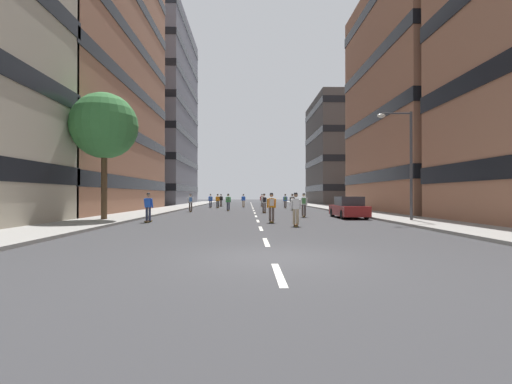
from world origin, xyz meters
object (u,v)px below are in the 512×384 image
object	(u,v)px
skater_10	(148,206)
skater_13	(285,200)
skater_7	(221,200)
skater_4	(218,200)
skater_0	(304,203)
skater_5	(243,200)
street_tree_near	(104,126)
skater_9	(264,202)
skater_8	(228,201)
skater_3	(191,201)
skater_12	(262,199)
skater_1	(292,201)
streetlamp_right	(405,153)
skater_2	(272,205)
skater_6	(211,200)
parked_car_near	(349,208)
skater_11	(296,207)

from	to	relation	value
skater_10	skater_13	bearing A→B (deg)	65.18
skater_7	skater_4	bearing A→B (deg)	-89.86
skater_0	skater_5	bearing A→B (deg)	102.27
street_tree_near	skater_9	size ratio (longest dim) A/B	4.40
skater_8	skater_9	world-z (taller)	same
skater_3	skater_10	distance (m)	13.28
skater_0	skater_4	xyz separation A→B (m)	(-7.91, 18.61, -0.03)
skater_12	skater_13	distance (m)	5.69
skater_1	skater_5	distance (m)	11.36
streetlamp_right	skater_12	bearing A→B (deg)	104.86
streetlamp_right	skater_4	xyz separation A→B (m)	(-13.22, 23.71, -3.15)
streetlamp_right	skater_13	bearing A→B (deg)	101.63
skater_2	skater_9	bearing A→B (deg)	89.50
skater_2	skater_13	xyz separation A→B (m)	(3.27, 23.36, 0.00)
skater_7	skater_1	bearing A→B (deg)	-56.28
skater_0	skater_1	bearing A→B (deg)	87.06
street_tree_near	skater_8	bearing A→B (deg)	64.94
skater_6	skater_7	distance (m)	4.40
skater_5	skater_7	bearing A→B (deg)	139.65
streetlamp_right	skater_8	size ratio (longest dim) A/B	3.65
skater_10	skater_12	xyz separation A→B (m)	(7.90, 27.95, 0.03)
street_tree_near	skater_6	world-z (taller)	street_tree_near
streetlamp_right	parked_car_near	bearing A→B (deg)	119.90
street_tree_near	skater_7	world-z (taller)	street_tree_near
parked_car_near	skater_10	xyz separation A→B (m)	(-13.09, -3.75, 0.29)
skater_5	streetlamp_right	bearing A→B (deg)	-69.49
skater_1	skater_4	world-z (taller)	same
streetlamp_right	skater_11	world-z (taller)	streetlamp_right
skater_11	skater_12	distance (m)	30.82
streetlamp_right	skater_0	size ratio (longest dim) A/B	3.65
parked_car_near	skater_11	world-z (taller)	skater_11
street_tree_near	skater_12	xyz separation A→B (m)	(10.88, 27.03, -4.89)
parked_car_near	skater_13	size ratio (longest dim) A/B	2.47
skater_10	skater_9	bearing A→B (deg)	56.25
streetlamp_right	skater_12	xyz separation A→B (m)	(-7.48, 28.18, -3.12)
streetlamp_right	skater_8	bearing A→B (deg)	125.83
skater_6	skater_12	world-z (taller)	same
skater_5	skater_7	distance (m)	4.21
skater_5	skater_9	size ratio (longest dim) A/B	1.00
skater_4	skater_6	bearing A→B (deg)	124.63
skater_9	skater_10	xyz separation A→B (m)	(-7.43, -11.13, -0.03)
skater_2	skater_13	bearing A→B (deg)	82.02
skater_5	parked_car_near	bearing A→B (deg)	-71.27
skater_2	skater_11	world-z (taller)	same
street_tree_near	skater_11	xyz separation A→B (m)	(11.42, -3.79, -4.92)
skater_5	skater_13	xyz separation A→B (m)	(5.25, -3.61, 0.03)
skater_0	skater_5	distance (m)	22.19
parked_car_near	skater_11	size ratio (longest dim) A/B	2.47
skater_0	skater_4	distance (m)	20.22
street_tree_near	skater_12	world-z (taller)	street_tree_near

